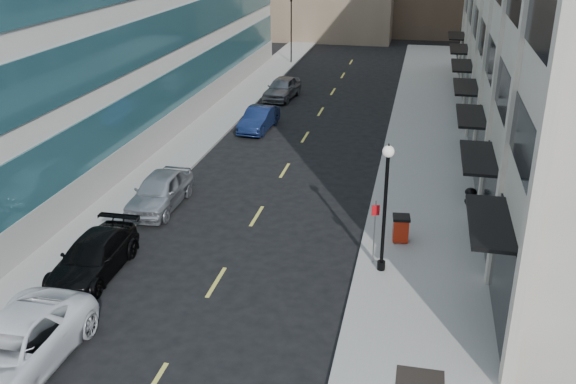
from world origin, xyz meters
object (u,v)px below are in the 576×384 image
at_px(car_white_van, 11,349).
at_px(car_silver_sedan, 160,191).
at_px(sign_post, 375,224).
at_px(urn_planter, 471,194).
at_px(lamppost, 385,198).
at_px(car_black_pickup, 93,257).
at_px(car_blue_sedan, 259,119).
at_px(car_grey_sedan, 282,88).
at_px(traffic_signal, 291,2).
at_px(trash_bin, 401,228).

bearing_deg(car_white_van, car_silver_sedan, 92.97).
relative_size(sign_post, urn_planter, 3.37).
distance_m(lamppost, urn_planter, 8.43).
bearing_deg(car_silver_sedan, sign_post, -18.94).
xyz_separation_m(car_black_pickup, car_blue_sedan, (1.53, 19.19, 0.00)).
bearing_deg(urn_planter, car_grey_sedan, 126.27).
bearing_deg(sign_post, lamppost, -73.00).
height_order(traffic_signal, urn_planter, traffic_signal).
relative_size(traffic_signal, car_grey_sedan, 1.45).
height_order(car_silver_sedan, lamppost, lamppost).
xyz_separation_m(traffic_signal, car_grey_sedan, (2.02, -13.00, -4.90)).
bearing_deg(traffic_signal, car_blue_sedan, -83.80).
height_order(car_grey_sedan, urn_planter, car_grey_sedan).
xyz_separation_m(traffic_signal, car_blue_sedan, (2.30, -21.17, -4.98)).
height_order(car_white_van, car_blue_sedan, car_white_van).
bearing_deg(car_grey_sedan, car_blue_sedan, -82.11).
bearing_deg(car_blue_sedan, car_silver_sedan, -92.55).
bearing_deg(car_black_pickup, urn_planter, 32.97).
distance_m(car_black_pickup, urn_planter, 17.22).
xyz_separation_m(lamppost, urn_planter, (3.63, 7.18, -2.53)).
relative_size(traffic_signal, trash_bin, 6.14).
bearing_deg(trash_bin, urn_planter, 50.57).
height_order(car_black_pickup, trash_bin, car_black_pickup).
xyz_separation_m(traffic_signal, car_silver_sedan, (0.83, -34.00, -4.88)).
relative_size(car_black_pickup, sign_post, 1.93).
bearing_deg(car_silver_sedan, car_grey_sedan, 86.56).
distance_m(traffic_signal, car_black_pickup, 40.68).
distance_m(traffic_signal, lamppost, 39.78).
bearing_deg(urn_planter, car_blue_sedan, 142.99).
relative_size(car_silver_sedan, urn_planter, 6.31).
relative_size(car_white_van, urn_planter, 7.79).
relative_size(traffic_signal, car_silver_sedan, 1.42).
distance_m(car_white_van, car_blue_sedan, 25.11).
height_order(car_white_van, lamppost, lamppost).
height_order(traffic_signal, car_blue_sedan, traffic_signal).
xyz_separation_m(trash_bin, sign_post, (-0.95, -2.06, 1.06)).
bearing_deg(lamppost, car_silver_sedan, 159.39).
relative_size(traffic_signal, lamppost, 1.36).
relative_size(traffic_signal, car_blue_sedan, 1.57).
bearing_deg(urn_planter, traffic_signal, 116.10).
bearing_deg(car_silver_sedan, traffic_signal, 91.22).
height_order(trash_bin, sign_post, sign_post).
height_order(car_white_van, trash_bin, car_white_van).
bearing_deg(car_blue_sedan, trash_bin, -51.60).
xyz_separation_m(trash_bin, urn_planter, (3.04, 4.61, -0.14)).
distance_m(traffic_signal, urn_planter, 34.70).
bearing_deg(car_white_van, car_blue_sedan, 88.60).
bearing_deg(car_grey_sedan, sign_post, -63.69).
xyz_separation_m(car_white_van, trash_bin, (10.82, 10.83, -0.08)).
xyz_separation_m(car_white_van, car_grey_sedan, (0.78, 33.27, -0.02)).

